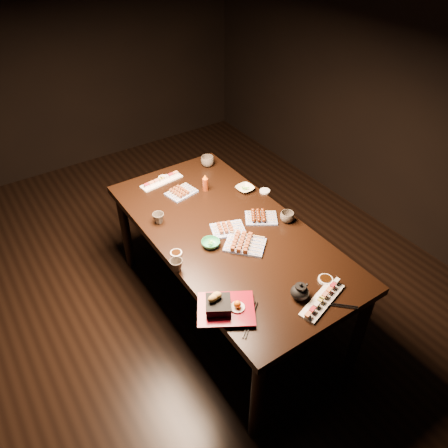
% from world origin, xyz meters
% --- Properties ---
extents(ground, '(5.00, 5.00, 0.00)m').
position_xyz_m(ground, '(0.00, 0.00, 0.00)').
color(ground, black).
rests_on(ground, ground).
extents(dining_table, '(1.32, 1.97, 0.75)m').
position_xyz_m(dining_table, '(0.24, -0.17, 0.38)').
color(dining_table, black).
rests_on(dining_table, ground).
extents(sushi_platter_near, '(0.34, 0.19, 0.04)m').
position_xyz_m(sushi_platter_near, '(0.32, -0.93, 0.77)').
color(sushi_platter_near, white).
rests_on(sushi_platter_near, dining_table).
extents(sushi_platter_far, '(0.33, 0.13, 0.04)m').
position_xyz_m(sushi_platter_far, '(0.15, 0.57, 0.77)').
color(sushi_platter_far, white).
rests_on(sushi_platter_far, dining_table).
extents(yakitori_plate_center, '(0.25, 0.21, 0.05)m').
position_xyz_m(yakitori_plate_center, '(0.24, -0.17, 0.78)').
color(yakitori_plate_center, '#828EB6').
rests_on(yakitori_plate_center, dining_table).
extents(yakitori_plate_right, '(0.29, 0.29, 0.06)m').
position_xyz_m(yakitori_plate_right, '(0.24, -0.35, 0.78)').
color(yakitori_plate_right, '#828EB6').
rests_on(yakitori_plate_right, dining_table).
extents(yakitori_plate_left, '(0.22, 0.18, 0.05)m').
position_xyz_m(yakitori_plate_left, '(0.19, 0.36, 0.78)').
color(yakitori_plate_left, '#828EB6').
rests_on(yakitori_plate_left, dining_table).
extents(tsukune_plate, '(0.25, 0.24, 0.05)m').
position_xyz_m(tsukune_plate, '(0.48, -0.19, 0.78)').
color(tsukune_plate, '#828EB6').
rests_on(tsukune_plate, dining_table).
extents(edamame_bowl_green, '(0.14, 0.14, 0.04)m').
position_xyz_m(edamame_bowl_green, '(0.07, -0.23, 0.77)').
color(edamame_bowl_green, '#329960').
rests_on(edamame_bowl_green, dining_table).
extents(edamame_bowl_cream, '(0.13, 0.13, 0.03)m').
position_xyz_m(edamame_bowl_cream, '(0.59, 0.14, 0.76)').
color(edamame_bowl_cream, '#EBE6C0').
rests_on(edamame_bowl_cream, dining_table).
extents(tempura_tray, '(0.37, 0.35, 0.11)m').
position_xyz_m(tempura_tray, '(-0.14, -0.71, 0.80)').
color(tempura_tray, black).
rests_on(tempura_tray, dining_table).
extents(teacup_near_left, '(0.08, 0.08, 0.07)m').
position_xyz_m(teacup_near_left, '(-0.21, -0.30, 0.79)').
color(teacup_near_left, '#484037').
rests_on(teacup_near_left, dining_table).
extents(teacup_mid_right, '(0.12, 0.12, 0.07)m').
position_xyz_m(teacup_mid_right, '(0.61, -0.30, 0.79)').
color(teacup_mid_right, '#484037').
rests_on(teacup_mid_right, dining_table).
extents(teacup_far_left, '(0.10, 0.10, 0.07)m').
position_xyz_m(teacup_far_left, '(-0.09, 0.15, 0.79)').
color(teacup_far_left, '#484037').
rests_on(teacup_far_left, dining_table).
extents(teacup_far_right, '(0.11, 0.11, 0.08)m').
position_xyz_m(teacup_far_right, '(0.55, 0.58, 0.79)').
color(teacup_far_right, '#484037').
rests_on(teacup_far_right, dining_table).
extents(teapot, '(0.14, 0.14, 0.10)m').
position_xyz_m(teapot, '(0.23, -0.84, 0.80)').
color(teapot, black).
rests_on(teapot, dining_table).
extents(condiment_bottle, '(0.06, 0.06, 0.13)m').
position_xyz_m(condiment_bottle, '(0.36, 0.30, 0.81)').
color(condiment_bottle, '#66250D').
rests_on(condiment_bottle, dining_table).
extents(sauce_dish_west, '(0.10, 0.10, 0.01)m').
position_xyz_m(sauce_dish_west, '(-0.14, -0.18, 0.76)').
color(sauce_dish_west, white).
rests_on(sauce_dish_west, dining_table).
extents(sauce_dish_east, '(0.10, 0.10, 0.01)m').
position_xyz_m(sauce_dish_east, '(0.70, 0.05, 0.76)').
color(sauce_dish_east, white).
rests_on(sauce_dish_east, dining_table).
extents(sauce_dish_se, '(0.08, 0.08, 0.01)m').
position_xyz_m(sauce_dish_se, '(0.44, -0.83, 0.76)').
color(sauce_dish_se, white).
rests_on(sauce_dish_se, dining_table).
extents(sauce_dish_nw, '(0.11, 0.11, 0.01)m').
position_xyz_m(sauce_dish_nw, '(0.18, 0.60, 0.76)').
color(sauce_dish_nw, white).
rests_on(sauce_dish_nw, dining_table).
extents(chopsticks_near, '(0.20, 0.17, 0.01)m').
position_xyz_m(chopsticks_near, '(-0.07, -0.82, 0.75)').
color(chopsticks_near, black).
rests_on(chopsticks_near, dining_table).
extents(chopsticks_se, '(0.19, 0.18, 0.01)m').
position_xyz_m(chopsticks_se, '(0.35, -0.99, 0.75)').
color(chopsticks_se, black).
rests_on(chopsticks_se, dining_table).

